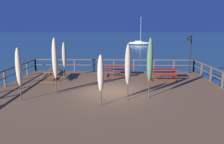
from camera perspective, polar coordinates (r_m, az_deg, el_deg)
The scene contains 14 objects.
ground_plane at distance 13.47m, azimuth -0.12°, elevation -7.81°, with size 600.00×600.00×0.00m, color #2D5B6B.
wooden_deck at distance 13.36m, azimuth -0.12°, elevation -6.44°, with size 14.33×12.81×0.68m, color brown.
railing_waterside_far at distance 19.22m, azimuth 0.47°, elevation 2.33°, with size 14.13×0.10×1.09m.
picnic_table_mid_right at distance 16.70m, azimuth 13.09°, elevation 0.05°, with size 2.18×1.44×0.78m.
picnic_table_front_left at distance 17.46m, azimuth 1.41°, elevation 0.80°, with size 2.02×1.46×0.78m.
picnic_table_back_right at distance 16.67m, azimuth -15.28°, elevation -0.09°, with size 1.47×2.09×0.78m.
patio_umbrella_tall_mid_left at distance 11.29m, azimuth 4.20°, elevation 1.90°, with size 0.32×0.32×2.98m.
patio_umbrella_tall_back_left at distance 17.32m, azimuth -12.43°, elevation 4.40°, with size 0.32×0.32×2.73m.
patio_umbrella_tall_mid_right at distance 12.73m, azimuth -14.72°, elevation 3.39°, with size 0.32×0.32×3.25m.
patio_umbrella_tall_back_right at distance 10.46m, azimuth -2.96°, elevation -0.41°, with size 0.32×0.32×2.54m.
patio_umbrella_short_back at distance 11.78m, azimuth 9.91°, elevation 3.07°, with size 0.32×0.32×3.27m.
patio_umbrella_short_front at distance 12.19m, azimuth -23.23°, elevation 1.15°, with size 0.32×0.32×2.79m.
lamp_post_hooked at distance 19.29m, azimuth 19.69°, elevation 5.80°, with size 0.53×0.54×3.20m.
sailboat_distant at distance 62.20m, azimuth 7.15°, elevation 7.56°, with size 6.08×2.01×7.72m.
Camera 1 is at (0.41, -12.73, 4.39)m, focal length 34.91 mm.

